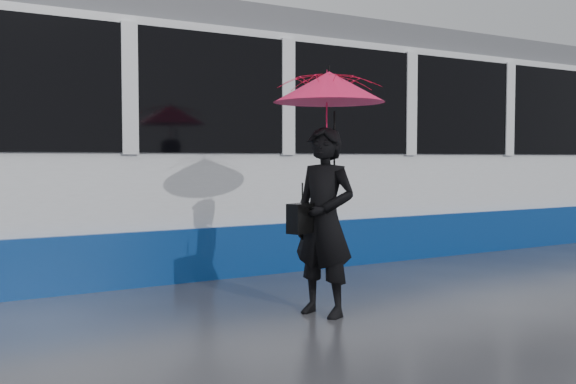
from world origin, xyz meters
TOP-DOWN VIEW (x-y plane):
  - ground at (0.00, 0.00)m, footprint 90.00×90.00m
  - rails at (0.00, 2.50)m, footprint 34.00×1.51m
  - woman at (1.54, -0.83)m, footprint 0.62×0.74m
  - umbrella at (1.59, -0.83)m, footprint 1.32×1.32m
  - handbag at (1.32, -0.81)m, footprint 0.33×0.24m

SIDE VIEW (x-z plane):
  - ground at x=0.00m, z-range 0.00..0.00m
  - rails at x=0.00m, z-range 0.00..0.02m
  - woman at x=1.54m, z-range 0.00..1.72m
  - handbag at x=1.32m, z-range 0.68..1.12m
  - umbrella at x=1.59m, z-range 1.30..2.47m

